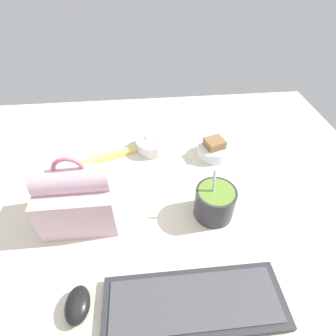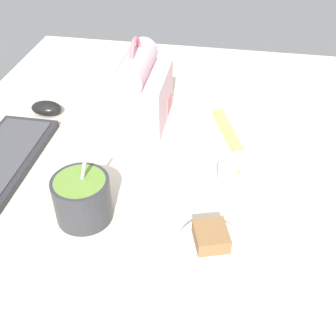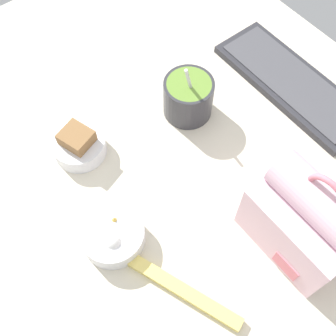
{
  "view_description": "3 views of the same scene",
  "coord_description": "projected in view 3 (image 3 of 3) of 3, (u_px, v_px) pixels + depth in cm",
  "views": [
    {
      "loc": [
        4.05,
        55.95,
        61.78
      ],
      "look_at": [
        -1.66,
        -1.92,
        7.0
      ],
      "focal_mm": 28.0,
      "sensor_mm": 36.0,
      "label": 1
    },
    {
      "loc": [
        -66.41,
        -13.33,
        61.31
      ],
      "look_at": [
        -1.66,
        -1.92,
        7.0
      ],
      "focal_mm": 45.0,
      "sensor_mm": 36.0,
      "label": 2
    },
    {
      "loc": [
        29.68,
        -26.41,
        78.65
      ],
      "look_at": [
        -1.66,
        -1.92,
        7.0
      ],
      "focal_mm": 45.0,
      "sensor_mm": 36.0,
      "label": 3
    }
  ],
  "objects": [
    {
      "name": "soup_cup",
      "position": [
        188.0,
        97.0,
        0.91
      ],
      "size": [
        10.8,
        10.8,
        15.21
      ],
      "color": "#333338",
      "rests_on": "desk_surface"
    },
    {
      "name": "chopstick_case",
      "position": [
        184.0,
        291.0,
        0.75
      ],
      "size": [
        21.94,
        10.33,
        1.6
      ],
      "color": "#EFD666",
      "rests_on": "desk_surface"
    },
    {
      "name": "lunch_bag",
      "position": [
        308.0,
        219.0,
        0.73
      ],
      "size": [
        19.05,
        14.81,
        21.69
      ],
      "color": "beige",
      "rests_on": "desk_surface"
    },
    {
      "name": "keyboard",
      "position": [
        292.0,
        83.0,
        0.97
      ],
      "size": [
        38.33,
        14.04,
        2.1
      ],
      "color": "#2D2D33",
      "rests_on": "desk_surface"
    },
    {
      "name": "bento_bowl_sandwich",
      "position": [
        79.0,
        145.0,
        0.88
      ],
      "size": [
        11.07,
        11.07,
        6.66
      ],
      "color": "silver",
      "rests_on": "desk_surface"
    },
    {
      "name": "desk_surface",
      "position": [
        180.0,
        183.0,
        0.87
      ],
      "size": [
        140.0,
        110.0,
        2.0
      ],
      "color": "beige",
      "rests_on": "ground"
    },
    {
      "name": "bento_bowl_snacks",
      "position": [
        113.0,
        235.0,
        0.78
      ],
      "size": [
        12.01,
        12.01,
        5.33
      ],
      "color": "silver",
      "rests_on": "desk_surface"
    }
  ]
}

